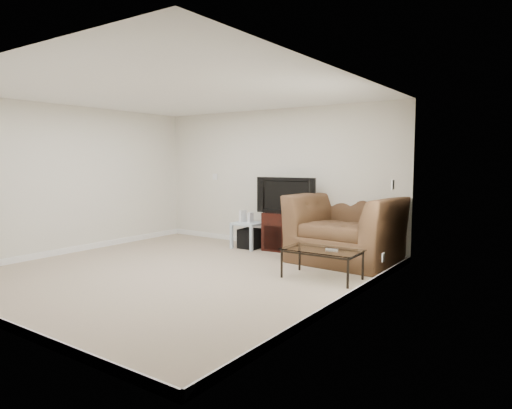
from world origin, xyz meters
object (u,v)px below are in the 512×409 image
Objects in this scene: coffee_table at (322,264)px; side_table at (249,235)px; subwoofer at (251,239)px; television at (288,195)px; recliner at (348,217)px; tv_stand at (289,231)px.

side_table is at bearing 150.33° from coffee_table.
subwoofer is at bearing 149.57° from coffee_table.
television reaches higher than subwoofer.
subwoofer is (0.03, 0.02, -0.07)m from side_table.
television reaches higher than side_table.
recliner is at bearing 97.30° from coffee_table.
recliner is (1.20, -0.20, -0.28)m from television.
tv_stand is 0.79× the size of coffee_table.
television is at bearing -90.00° from tv_stand.
side_table is (-0.71, -0.20, -0.75)m from television.
side_table is at bearing -146.61° from subwoofer.
recliner is (1.20, -0.23, 0.37)m from tv_stand.
recliner reaches higher than subwoofer.
tv_stand is 1.95m from coffee_table.
tv_stand is at bearing 88.43° from television.
subwoofer is at bearing -172.56° from television.
side_table is 2.37m from coffee_table.
television is 1.05m from side_table.
television reaches higher than coffee_table.
tv_stand is 0.50× the size of recliner.
subwoofer is at bearing -177.53° from recliner.
side_table is (-0.70, -0.23, -0.10)m from tv_stand.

